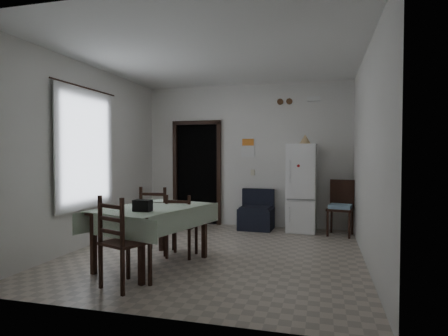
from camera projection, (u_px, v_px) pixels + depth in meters
ground at (215, 253)px, 5.55m from camera, size 4.50×4.50×0.00m
ceiling at (215, 56)px, 5.45m from camera, size 4.20×4.50×0.02m
wall_back at (246, 155)px, 7.67m from camera, size 4.20×0.02×2.90m
wall_front at (145, 156)px, 3.33m from camera, size 4.20×0.02×2.90m
wall_left at (91, 156)px, 6.04m from camera, size 0.02×4.50×2.90m
wall_right at (367, 156)px, 4.96m from camera, size 0.02×4.50×2.90m
doorway at (200, 173)px, 8.15m from camera, size 1.06×0.52×2.22m
window_recess at (80, 149)px, 5.85m from camera, size 0.10×1.20×1.60m
curtain at (86, 149)px, 5.82m from camera, size 0.02×1.45×1.85m
curtain_rod at (86, 88)px, 5.79m from camera, size 0.02×1.60×0.02m
calendar at (248, 147)px, 7.64m from camera, size 0.28×0.02×0.40m
calendar_image at (248, 142)px, 7.63m from camera, size 0.24×0.01×0.14m
light_switch at (253, 173)px, 7.64m from camera, size 0.08×0.02×0.12m
vent_left at (280, 102)px, 7.44m from camera, size 0.12×0.03×0.12m
vent_right at (289, 101)px, 7.40m from camera, size 0.12×0.03×0.12m
emergency_light at (314, 99)px, 7.25m from camera, size 0.25×0.07×0.09m
fridge at (302, 188)px, 7.09m from camera, size 0.57×0.57×1.67m
tan_cone at (305, 139)px, 7.04m from camera, size 0.24×0.24×0.18m
navy_seat at (256, 210)px, 7.33m from camera, size 0.67×0.65×0.78m
corner_chair at (340, 208)px, 6.75m from camera, size 0.51×0.51×1.00m
dining_table at (153, 236)px, 4.93m from camera, size 1.34×1.70×0.78m
black_bag at (143, 206)px, 4.52m from camera, size 0.22×0.13×0.14m
dining_chair_far_left at (158, 219)px, 5.57m from camera, size 0.45×0.45×1.00m
dining_chair_far_right at (182, 225)px, 5.37m from camera, size 0.40×0.40×0.90m
dining_chair_near_head at (125, 241)px, 4.11m from camera, size 0.57×0.57×1.02m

